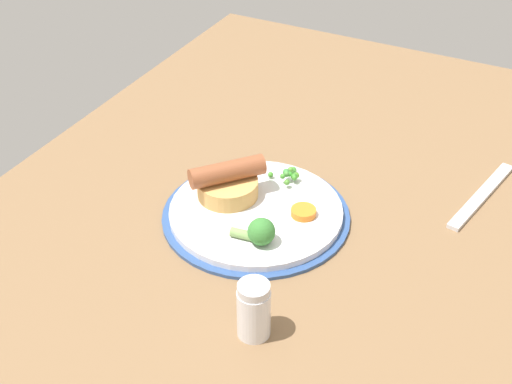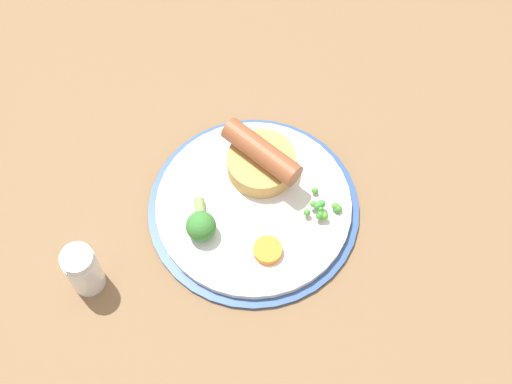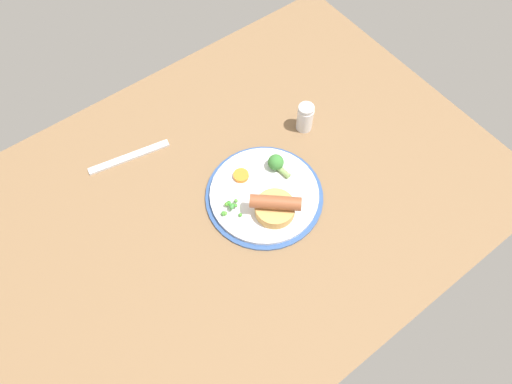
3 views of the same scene
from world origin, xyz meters
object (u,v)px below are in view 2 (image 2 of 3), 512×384
Objects in this scene: dinner_plate at (254,207)px; pea_pile at (323,208)px; salt_shaker at (83,270)px; broccoli_floret_near at (201,224)px; carrot_slice_0 at (268,250)px; sausage_pudding at (262,160)px.

dinner_plate is 8.06cm from pea_pile.
broccoli_floret_near is at bearing 24.46° from salt_shaker.
salt_shaker reaches higher than carrot_slice_0.
pea_pile is at bearing -178.48° from sausage_pudding.
pea_pile is (6.88, -5.71, -1.08)cm from sausage_pudding.
pea_pile is (7.78, -1.06, 1.81)cm from dinner_plate.
pea_pile is at bearing 92.89° from broccoli_floret_near.
carrot_slice_0 is 19.93cm from salt_shaker.
salt_shaker is at bearing 76.86° from sausage_pudding.
sausage_pudding reaches higher than pea_pile.
broccoli_floret_near is (-5.81, -3.38, 2.43)cm from dinner_plate.
carrot_slice_0 is at bearing -75.49° from dinner_plate.
sausage_pudding is at bearing 93.48° from carrot_slice_0.
sausage_pudding is at bearing 35.62° from salt_shaker.
carrot_slice_0 is (7.37, -2.63, -1.14)cm from broccoli_floret_near.
sausage_pudding is 2.87× the size of carrot_slice_0.
carrot_slice_0 is 0.47× the size of salt_shaker.
pea_pile is at bearing 38.47° from carrot_slice_0.
salt_shaker reaches higher than broccoli_floret_near.
carrot_slice_0 reaches higher than dinner_plate.
salt_shaker reaches higher than dinner_plate.
dinner_plate is at bearing 104.51° from carrot_slice_0.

